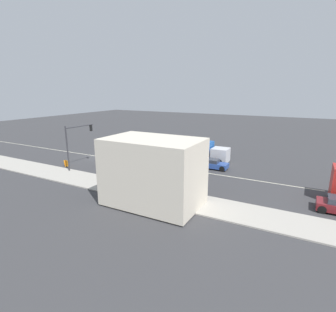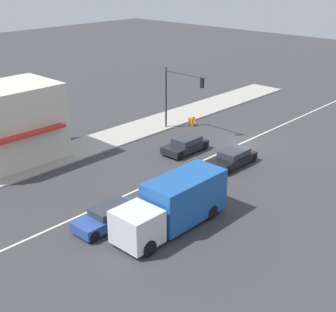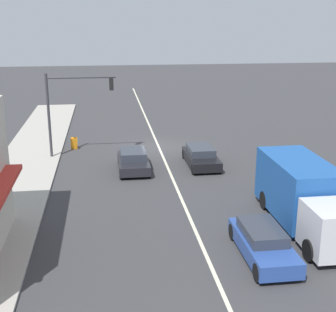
{
  "view_description": "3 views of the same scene",
  "coord_description": "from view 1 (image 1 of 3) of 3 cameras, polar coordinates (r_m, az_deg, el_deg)",
  "views": [
    {
      "loc": [
        29.34,
        27.73,
        9.9
      ],
      "look_at": [
        1.49,
        12.76,
        1.94
      ],
      "focal_mm": 28.0,
      "sensor_mm": 36.0,
      "label": 1
    },
    {
      "loc": [
        -21.07,
        32.19,
        14.24
      ],
      "look_at": [
        0.18,
        9.55,
        1.47
      ],
      "focal_mm": 50.0,
      "sensor_mm": 36.0,
      "label": 2
    },
    {
      "loc": [
        3.8,
        33.26,
        9.2
      ],
      "look_at": [
        0.52,
        9.08,
        1.95
      ],
      "focal_mm": 50.0,
      "sensor_mm": 36.0,
      "label": 3
    }
  ],
  "objects": [
    {
      "name": "suv_black",
      "position": [
        40.03,
        -7.43,
        0.54
      ],
      "size": [
        1.83,
        4.22,
        1.21
      ],
      "color": "black",
      "rests_on": "ground"
    },
    {
      "name": "traffic_signal_main",
      "position": [
        35.2,
        -19.47,
        3.5
      ],
      "size": [
        4.59,
        0.34,
        5.6
      ],
      "color": "#333338",
      "rests_on": "sidewalk_right"
    },
    {
      "name": "sidewalk_right",
      "position": [
        24.4,
        3.57,
        -9.68
      ],
      "size": [
        4.0,
        73.0,
        0.12
      ],
      "primitive_type": "cube",
      "color": "#A8A399",
      "rests_on": "ground"
    },
    {
      "name": "building_corner_store",
      "position": [
        22.83,
        -3.24,
        -3.4
      ],
      "size": [
        5.89,
        8.26,
        5.83
      ],
      "color": "beige",
      "rests_on": "sidewalk_right"
    },
    {
      "name": "sedan_dark",
      "position": [
        36.4,
        -10.93,
        -0.93
      ],
      "size": [
        1.85,
        3.97,
        1.24
      ],
      "color": "black",
      "rests_on": "ground"
    },
    {
      "name": "coupe_blue",
      "position": [
        34.55,
        9.29,
        -1.66
      ],
      "size": [
        1.73,
        4.32,
        1.24
      ],
      "color": "#284793",
      "rests_on": "ground"
    },
    {
      "name": "warning_aframe_sign",
      "position": [
        37.44,
        -21.22,
        -1.51
      ],
      "size": [
        0.45,
        0.53,
        0.84
      ],
      "color": "orange",
      "rests_on": "ground"
    },
    {
      "name": "pedestrian",
      "position": [
        25.92,
        -6.98,
        -6.08
      ],
      "size": [
        0.34,
        0.34,
        1.66
      ],
      "color": "#282D42",
      "rests_on": "sidewalk_right"
    },
    {
      "name": "ground_plane",
      "position": [
        32.45,
        9.45,
        -3.83
      ],
      "size": [
        160.0,
        160.0,
        0.0
      ],
      "primitive_type": "plane",
      "color": "#38383A"
    },
    {
      "name": "delivery_truck",
      "position": [
        37.74,
        7.06,
        1.11
      ],
      "size": [
        2.44,
        7.5,
        2.87
      ],
      "color": "silver",
      "rests_on": "ground"
    },
    {
      "name": "lane_marking_center",
      "position": [
        41.56,
        -14.69,
        -0.12
      ],
      "size": [
        0.16,
        60.0,
        0.01
      ],
      "primitive_type": "cube",
      "color": "beige",
      "rests_on": "ground"
    }
  ]
}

